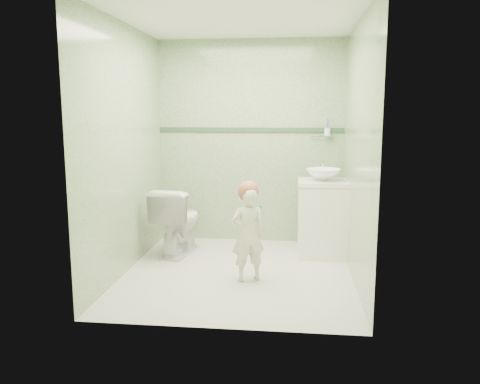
# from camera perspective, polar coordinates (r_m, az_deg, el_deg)

# --- Properties ---
(ground) EXTENTS (2.50, 2.50, 0.00)m
(ground) POSITION_cam_1_polar(r_m,az_deg,el_deg) (4.84, -0.20, -9.45)
(ground) COLOR beige
(ground) RESTS_ON ground
(room_shell) EXTENTS (2.50, 2.54, 2.40)m
(room_shell) POSITION_cam_1_polar(r_m,az_deg,el_deg) (4.59, -0.21, 4.87)
(room_shell) COLOR gray
(room_shell) RESTS_ON ground
(trim_stripe) EXTENTS (2.20, 0.02, 0.05)m
(trim_stripe) POSITION_cam_1_polar(r_m,az_deg,el_deg) (5.81, 1.22, 7.32)
(trim_stripe) COLOR #304B34
(trim_stripe) RESTS_ON room_shell
(vanity) EXTENTS (0.52, 0.50, 0.80)m
(vanity) POSITION_cam_1_polar(r_m,az_deg,el_deg) (5.38, 9.61, -3.20)
(vanity) COLOR white
(vanity) RESTS_ON ground
(counter) EXTENTS (0.54, 0.52, 0.04)m
(counter) POSITION_cam_1_polar(r_m,az_deg,el_deg) (5.31, 9.73, 1.12)
(counter) COLOR white
(counter) RESTS_ON vanity
(basin) EXTENTS (0.37, 0.37, 0.13)m
(basin) POSITION_cam_1_polar(r_m,az_deg,el_deg) (5.30, 9.75, 2.02)
(basin) COLOR white
(basin) RESTS_ON counter
(faucet) EXTENTS (0.03, 0.13, 0.18)m
(faucet) POSITION_cam_1_polar(r_m,az_deg,el_deg) (5.47, 9.67, 3.10)
(faucet) COLOR silver
(faucet) RESTS_ON counter
(cup_holder) EXTENTS (0.26, 0.07, 0.21)m
(cup_holder) POSITION_cam_1_polar(r_m,az_deg,el_deg) (5.74, 10.13, 6.93)
(cup_holder) COLOR silver
(cup_holder) RESTS_ON room_shell
(toilet) EXTENTS (0.52, 0.78, 0.75)m
(toilet) POSITION_cam_1_polar(r_m,az_deg,el_deg) (5.42, -7.29, -3.35)
(toilet) COLOR white
(toilet) RESTS_ON ground
(toddler) EXTENTS (0.38, 0.32, 0.88)m
(toddler) POSITION_cam_1_polar(r_m,az_deg,el_deg) (4.51, 0.93, -5.03)
(toddler) COLOR beige
(toddler) RESTS_ON ground
(hair_cap) EXTENTS (0.20, 0.20, 0.20)m
(hair_cap) POSITION_cam_1_polar(r_m,az_deg,el_deg) (4.45, 0.97, 0.09)
(hair_cap) COLOR #A0573F
(hair_cap) RESTS_ON toddler
(teal_toothbrush) EXTENTS (0.10, 0.14, 0.08)m
(teal_toothbrush) POSITION_cam_1_polar(r_m,az_deg,el_deg) (4.35, 2.35, -1.74)
(teal_toothbrush) COLOR #158672
(teal_toothbrush) RESTS_ON toddler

